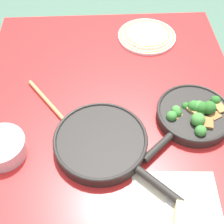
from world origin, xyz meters
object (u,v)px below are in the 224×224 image
Objects in this scene: cheese_block at (185,219)px; prep_bowl_steel at (2,147)px; skillet_eggs at (101,142)px; skillet_broccoli at (194,114)px; wooden_spoon at (64,120)px; dinner_plate_stack at (147,35)px.

cheese_block is 0.58m from prep_bowl_steel.
skillet_broccoli is at bearing 61.80° from skillet_eggs.
wooden_spoon is 0.22m from prep_bowl_steel.
skillet_eggs is at bearing -139.93° from cheese_block.
cheese_block is at bearing 31.80° from skillet_broccoli.
skillet_eggs is 0.59m from dinner_plate_stack.
skillet_broccoli reaches higher than dinner_plate_stack.
cheese_block is 0.36× the size of dinner_plate_stack.
wooden_spoon is (-0.11, -0.12, -0.02)m from skillet_eggs.
wooden_spoon is 0.49m from cheese_block.
skillet_broccoli is 0.47m from dinner_plate_stack.
cheese_block is (0.35, -0.10, -0.00)m from skillet_broccoli.
wooden_spoon is 1.31× the size of dinner_plate_stack.
prep_bowl_steel reaches higher than cheese_block.
cheese_block is at bearing 0.18° from dinner_plate_stack.
dinner_plate_stack is at bearing 107.52° from wooden_spoon.
prep_bowl_steel is at bearing -32.90° from skillet_broccoli.
skillet_eggs is 0.33m from cheese_block.
wooden_spoon is (-0.01, -0.44, -0.02)m from skillet_broccoli.
skillet_broccoli is 0.33m from skillet_eggs.
cheese_block is 0.60× the size of prep_bowl_steel.
wooden_spoon is 0.56m from dinner_plate_stack.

